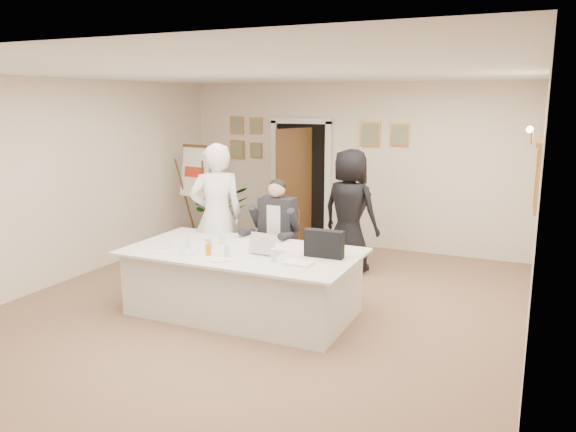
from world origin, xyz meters
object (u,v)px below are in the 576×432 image
(laptop_bag, at_px, (324,244))
(steel_jug, at_px, (209,244))
(seated_man, at_px, (276,234))
(oj_glass, at_px, (209,249))
(conference_table, at_px, (243,281))
(standing_man, at_px, (217,216))
(potted_palm, at_px, (221,216))
(flip_chart, at_px, (200,200))
(laptop, at_px, (267,241))
(standing_woman, at_px, (350,211))
(paper_stack, at_px, (299,263))

(laptop_bag, height_order, steel_jug, laptop_bag)
(seated_man, xyz_separation_m, oj_glass, (-0.21, -1.33, 0.09))
(conference_table, bearing_deg, standing_man, 137.51)
(conference_table, distance_m, potted_palm, 3.25)
(standing_man, height_order, steel_jug, standing_man)
(conference_table, height_order, oj_glass, oj_glass)
(flip_chart, distance_m, steel_jug, 3.25)
(oj_glass, bearing_deg, laptop, 32.86)
(steel_jug, bearing_deg, standing_woman, 65.85)
(seated_man, bearing_deg, laptop, -74.14)
(standing_man, relative_size, laptop, 5.59)
(standing_man, bearing_deg, laptop, 108.76)
(conference_table, height_order, laptop_bag, laptop_bag)
(standing_woman, xyz_separation_m, steel_jug, (-1.01, -2.25, -0.08))
(seated_man, bearing_deg, standing_woman, 56.63)
(conference_table, xyz_separation_m, oj_glass, (-0.25, -0.34, 0.45))
(conference_table, distance_m, standing_woman, 2.29)
(conference_table, relative_size, standing_man, 1.40)
(laptop, distance_m, oj_glass, 0.67)
(steel_jug, bearing_deg, standing_man, 115.34)
(paper_stack, bearing_deg, conference_table, 162.71)
(laptop, bearing_deg, standing_man, 151.58)
(seated_man, distance_m, flip_chart, 2.72)
(seated_man, xyz_separation_m, potted_palm, (-1.85, 1.65, -0.22))
(seated_man, xyz_separation_m, laptop, (0.35, -0.97, 0.16))
(standing_woman, bearing_deg, laptop, 95.98)
(laptop, xyz_separation_m, paper_stack, (0.52, -0.28, -0.12))
(standing_man, distance_m, standing_woman, 2.00)
(paper_stack, bearing_deg, laptop_bag, 68.50)
(flip_chart, distance_m, laptop_bag, 4.05)
(seated_man, bearing_deg, flip_chart, 140.88)
(laptop, height_order, steel_jug, laptop)
(potted_palm, xyz_separation_m, laptop, (2.20, -2.62, 0.38))
(seated_man, bearing_deg, potted_palm, 134.35)
(laptop, bearing_deg, seated_man, 113.71)
(conference_table, distance_m, paper_stack, 0.96)
(laptop, relative_size, oj_glass, 2.69)
(flip_chart, distance_m, oj_glass, 3.52)
(steel_jug, bearing_deg, conference_table, 15.24)
(standing_woman, height_order, steel_jug, standing_woman)
(seated_man, relative_size, laptop, 4.30)
(standing_woman, height_order, oj_glass, standing_woman)
(laptop_bag, bearing_deg, paper_stack, -113.08)
(flip_chart, xyz_separation_m, laptop, (2.57, -2.53, 0.12))
(oj_glass, height_order, steel_jug, oj_glass)
(paper_stack, bearing_deg, flip_chart, 137.61)
(steel_jug, bearing_deg, oj_glass, -57.89)
(seated_man, relative_size, steel_jug, 13.69)
(flip_chart, xyz_separation_m, potted_palm, (0.37, 0.08, -0.26))
(flip_chart, bearing_deg, paper_stack, -42.39)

